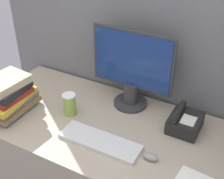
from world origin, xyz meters
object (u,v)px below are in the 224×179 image
(keyboard, at_px, (100,141))
(desk_telephone, at_px, (185,122))
(mouse, at_px, (150,157))
(book_stack, at_px, (7,96))
(coffee_cup, at_px, (70,104))
(monitor, at_px, (132,72))

(keyboard, height_order, desk_telephone, desk_telephone)
(keyboard, relative_size, mouse, 5.62)
(keyboard, xyz_separation_m, book_stack, (-0.59, -0.01, 0.09))
(coffee_cup, relative_size, book_stack, 0.40)
(monitor, height_order, desk_telephone, monitor)
(monitor, relative_size, mouse, 6.33)
(book_stack, xyz_separation_m, desk_telephone, (0.93, 0.32, -0.06))
(desk_telephone, bearing_deg, coffee_cup, -163.52)
(monitor, distance_m, coffee_cup, 0.39)
(mouse, distance_m, coffee_cup, 0.56)
(monitor, bearing_deg, book_stack, -145.82)
(mouse, height_order, desk_telephone, desk_telephone)
(mouse, bearing_deg, book_stack, -178.03)
(coffee_cup, bearing_deg, desk_telephone, 16.48)
(monitor, height_order, book_stack, monitor)
(keyboard, bearing_deg, book_stack, -178.70)
(coffee_cup, distance_m, book_stack, 0.35)
(keyboard, relative_size, book_stack, 1.32)
(keyboard, xyz_separation_m, coffee_cup, (-0.27, 0.13, 0.05))
(mouse, bearing_deg, monitor, 127.55)
(book_stack, bearing_deg, desk_telephone, 19.22)
(keyboard, bearing_deg, coffee_cup, 154.55)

